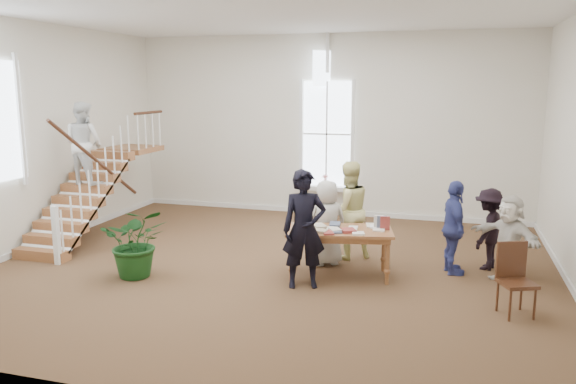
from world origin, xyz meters
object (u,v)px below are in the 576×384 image
(elderly_woman, at_px, (327,223))
(floor_plant, at_px, (137,242))
(library_table, at_px, (338,234))
(woman_cluster_a, at_px, (454,228))
(woman_cluster_b, at_px, (489,229))
(woman_cluster_c, at_px, (509,239))
(side_chair, at_px, (514,274))
(police_officer, at_px, (304,229))
(person_yellow, at_px, (348,210))

(elderly_woman, bearing_deg, floor_plant, -3.11)
(floor_plant, bearing_deg, library_table, 16.12)
(elderly_woman, relative_size, woman_cluster_a, 0.95)
(woman_cluster_b, height_order, floor_plant, woman_cluster_b)
(woman_cluster_a, bearing_deg, woman_cluster_c, -117.48)
(woman_cluster_c, distance_m, floor_plant, 6.27)
(floor_plant, height_order, side_chair, floor_plant)
(police_officer, relative_size, elderly_woman, 1.23)
(police_officer, xyz_separation_m, woman_cluster_b, (2.93, 1.81, -0.24))
(elderly_woman, bearing_deg, woman_cluster_b, 160.35)
(woman_cluster_a, xyz_separation_m, woman_cluster_b, (0.60, 0.45, -0.09))
(library_table, height_order, floor_plant, floor_plant)
(library_table, relative_size, woman_cluster_a, 1.17)
(side_chair, bearing_deg, woman_cluster_a, 95.26)
(woman_cluster_c, bearing_deg, woman_cluster_a, -147.14)
(woman_cluster_a, bearing_deg, police_officer, 105.55)
(woman_cluster_c, height_order, floor_plant, woman_cluster_c)
(woman_cluster_c, bearing_deg, woman_cluster_b, 159.10)
(library_table, bearing_deg, woman_cluster_c, -1.31)
(elderly_woman, height_order, woman_cluster_b, elderly_woman)
(person_yellow, height_order, woman_cluster_b, person_yellow)
(library_table, bearing_deg, elderly_woman, 107.41)
(police_officer, distance_m, woman_cluster_b, 3.45)
(woman_cluster_b, bearing_deg, side_chair, 27.09)
(woman_cluster_a, height_order, woman_cluster_b, woman_cluster_a)
(person_yellow, height_order, side_chair, person_yellow)
(woman_cluster_b, xyz_separation_m, woman_cluster_c, (0.28, -0.65, 0.01))
(police_officer, distance_m, person_yellow, 1.80)
(library_table, height_order, elderly_woman, elderly_woman)
(woman_cluster_c, bearing_deg, side_chair, -45.82)
(woman_cluster_c, bearing_deg, police_officer, -114.53)
(woman_cluster_a, relative_size, woman_cluster_b, 1.13)
(woman_cluster_a, relative_size, floor_plant, 1.35)
(police_officer, distance_m, woman_cluster_a, 2.70)
(person_yellow, xyz_separation_m, floor_plant, (-3.28, -2.07, -0.32))
(library_table, distance_m, woman_cluster_a, 2.02)
(side_chair, bearing_deg, elderly_woman, 131.51)
(side_chair, bearing_deg, woman_cluster_c, 65.56)
(police_officer, bearing_deg, woman_cluster_a, 9.80)
(woman_cluster_b, relative_size, side_chair, 1.40)
(person_yellow, bearing_deg, side_chair, 109.94)
(police_officer, xyz_separation_m, person_yellow, (0.40, 1.75, -0.04))
(police_officer, bearing_deg, floor_plant, 165.82)
(woman_cluster_b, bearing_deg, woman_cluster_c, 43.61)
(police_officer, xyz_separation_m, elderly_woman, (0.10, 1.25, -0.18))
(side_chair, bearing_deg, library_table, 139.54)
(floor_plant, bearing_deg, woman_cluster_b, 20.09)
(elderly_woman, relative_size, woman_cluster_c, 1.06)
(police_officer, distance_m, floor_plant, 2.92)
(person_yellow, xyz_separation_m, side_chair, (2.78, -1.97, -0.35))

